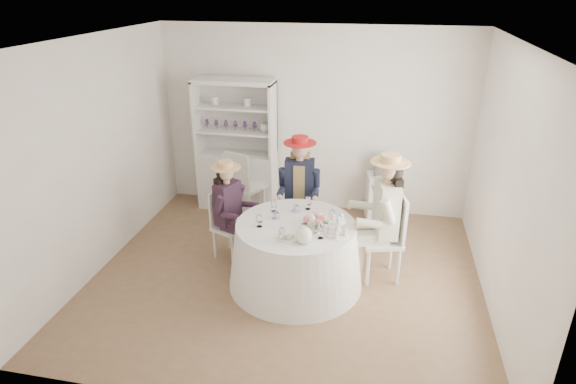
# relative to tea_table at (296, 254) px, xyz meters

# --- Properties ---
(ground) EXTENTS (4.50, 4.50, 0.00)m
(ground) POSITION_rel_tea_table_xyz_m (-0.13, 0.11, -0.38)
(ground) COLOR brown
(ground) RESTS_ON ground
(ceiling) EXTENTS (4.50, 4.50, 0.00)m
(ceiling) POSITION_rel_tea_table_xyz_m (-0.13, 0.11, 2.32)
(ceiling) COLOR white
(ceiling) RESTS_ON wall_back
(wall_back) EXTENTS (4.50, 0.00, 4.50)m
(wall_back) POSITION_rel_tea_table_xyz_m (-0.13, 2.11, 0.97)
(wall_back) COLOR silver
(wall_back) RESTS_ON ground
(wall_front) EXTENTS (4.50, 0.00, 4.50)m
(wall_front) POSITION_rel_tea_table_xyz_m (-0.13, -1.89, 0.97)
(wall_front) COLOR silver
(wall_front) RESTS_ON ground
(wall_left) EXTENTS (0.00, 4.50, 4.50)m
(wall_left) POSITION_rel_tea_table_xyz_m (-2.38, 0.11, 0.97)
(wall_left) COLOR silver
(wall_left) RESTS_ON ground
(wall_right) EXTENTS (0.00, 4.50, 4.50)m
(wall_right) POSITION_rel_tea_table_xyz_m (2.12, 0.11, 0.97)
(wall_right) COLOR silver
(wall_right) RESTS_ON ground
(tea_table) EXTENTS (1.53, 1.53, 0.77)m
(tea_table) POSITION_rel_tea_table_xyz_m (0.00, 0.00, 0.00)
(tea_table) COLOR white
(tea_table) RESTS_ON ground
(hutch) EXTENTS (1.25, 0.67, 1.97)m
(hutch) POSITION_rel_tea_table_xyz_m (-1.25, 1.88, 0.32)
(hutch) COLOR silver
(hutch) RESTS_ON ground
(side_table) EXTENTS (0.49, 0.49, 0.68)m
(side_table) POSITION_rel_tea_table_xyz_m (0.93, 1.86, -0.04)
(side_table) COLOR silver
(side_table) RESTS_ON ground
(hatbox) EXTENTS (0.32, 0.32, 0.30)m
(hatbox) POSITION_rel_tea_table_xyz_m (0.93, 1.86, 0.45)
(hatbox) COLOR black
(hatbox) RESTS_ON side_table
(guest_left) EXTENTS (0.54, 0.49, 1.28)m
(guest_left) POSITION_rel_tea_table_xyz_m (-0.90, 0.41, 0.34)
(guest_left) COLOR silver
(guest_left) RESTS_ON ground
(guest_mid) EXTENTS (0.54, 0.56, 1.46)m
(guest_mid) POSITION_rel_tea_table_xyz_m (-0.14, 0.99, 0.44)
(guest_mid) COLOR silver
(guest_mid) RESTS_ON ground
(guest_right) EXTENTS (0.62, 0.58, 1.53)m
(guest_right) POSITION_rel_tea_table_xyz_m (0.94, 0.32, 0.48)
(guest_right) COLOR silver
(guest_right) RESTS_ON ground
(spare_chair) EXTENTS (0.57, 0.57, 1.07)m
(spare_chair) POSITION_rel_tea_table_xyz_m (-1.04, 1.42, 0.19)
(spare_chair) COLOR silver
(spare_chair) RESTS_ON ground
(teacup_a) EXTENTS (0.11, 0.11, 0.07)m
(teacup_a) POSITION_rel_tea_table_xyz_m (-0.24, 0.09, 0.42)
(teacup_a) COLOR white
(teacup_a) RESTS_ON tea_table
(teacup_b) EXTENTS (0.10, 0.10, 0.07)m
(teacup_b) POSITION_rel_tea_table_xyz_m (-0.05, 0.30, 0.42)
(teacup_b) COLOR white
(teacup_b) RESTS_ON tea_table
(teacup_c) EXTENTS (0.10, 0.10, 0.07)m
(teacup_c) POSITION_rel_tea_table_xyz_m (0.25, 0.09, 0.42)
(teacup_c) COLOR white
(teacup_c) RESTS_ON tea_table
(flower_bowl) EXTENTS (0.27, 0.27, 0.05)m
(flower_bowl) POSITION_rel_tea_table_xyz_m (0.20, -0.12, 0.41)
(flower_bowl) COLOR white
(flower_bowl) RESTS_ON tea_table
(flower_arrangement) EXTENTS (0.21, 0.21, 0.08)m
(flower_arrangement) POSITION_rel_tea_table_xyz_m (0.21, -0.01, 0.49)
(flower_arrangement) COLOR pink
(flower_arrangement) RESTS_ON tea_table
(table_teapot) EXTENTS (0.25, 0.18, 0.19)m
(table_teapot) POSITION_rel_tea_table_xyz_m (0.16, -0.38, 0.47)
(table_teapot) COLOR white
(table_teapot) RESTS_ON tea_table
(sandwich_plate) EXTENTS (0.24, 0.24, 0.05)m
(sandwich_plate) POSITION_rel_tea_table_xyz_m (-0.03, -0.33, 0.40)
(sandwich_plate) COLOR white
(sandwich_plate) RESTS_ON tea_table
(cupcake_stand) EXTENTS (0.25, 0.25, 0.23)m
(cupcake_stand) POSITION_rel_tea_table_xyz_m (0.47, -0.16, 0.47)
(cupcake_stand) COLOR white
(cupcake_stand) RESTS_ON tea_table
(stemware_set) EXTENTS (0.84, 0.88, 0.15)m
(stemware_set) POSITION_rel_tea_table_xyz_m (-0.00, 0.00, 0.46)
(stemware_set) COLOR white
(stemware_set) RESTS_ON tea_table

